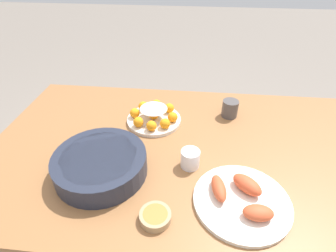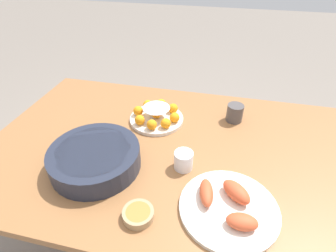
# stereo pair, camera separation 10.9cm
# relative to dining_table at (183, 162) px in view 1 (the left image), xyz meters

# --- Properties ---
(ground_plane) EXTENTS (12.00, 12.00, 0.00)m
(ground_plane) POSITION_rel_dining_table_xyz_m (0.00, 0.00, -0.63)
(ground_plane) COLOR slate
(dining_table) EXTENTS (1.57, 0.94, 0.71)m
(dining_table) POSITION_rel_dining_table_xyz_m (0.00, 0.00, 0.00)
(dining_table) COLOR #936038
(dining_table) RESTS_ON ground_plane
(cake_plate) EXTENTS (0.24, 0.24, 0.08)m
(cake_plate) POSITION_rel_dining_table_xyz_m (0.14, -0.17, 0.11)
(cake_plate) COLOR silver
(cake_plate) RESTS_ON dining_table
(serving_bowl) EXTENTS (0.32, 0.32, 0.08)m
(serving_bowl) POSITION_rel_dining_table_xyz_m (0.28, 0.16, 0.12)
(serving_bowl) COLOR #232838
(serving_bowl) RESTS_ON dining_table
(sauce_bowl) EXTENTS (0.10, 0.10, 0.03)m
(sauce_bowl) POSITION_rel_dining_table_xyz_m (0.07, 0.33, 0.09)
(sauce_bowl) COLOR tan
(sauce_bowl) RESTS_ON dining_table
(seafood_platter) EXTENTS (0.31, 0.31, 0.06)m
(seafood_platter) POSITION_rel_dining_table_xyz_m (-0.19, 0.25, 0.10)
(seafood_platter) COLOR silver
(seafood_platter) RESTS_ON dining_table
(cup_near) EXTENTS (0.07, 0.07, 0.08)m
(cup_near) POSITION_rel_dining_table_xyz_m (-0.20, -0.25, 0.12)
(cup_near) COLOR #4C4747
(cup_near) RESTS_ON dining_table
(cup_far) EXTENTS (0.07, 0.07, 0.07)m
(cup_far) POSITION_rel_dining_table_xyz_m (-0.03, 0.10, 0.11)
(cup_far) COLOR white
(cup_far) RESTS_ON dining_table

